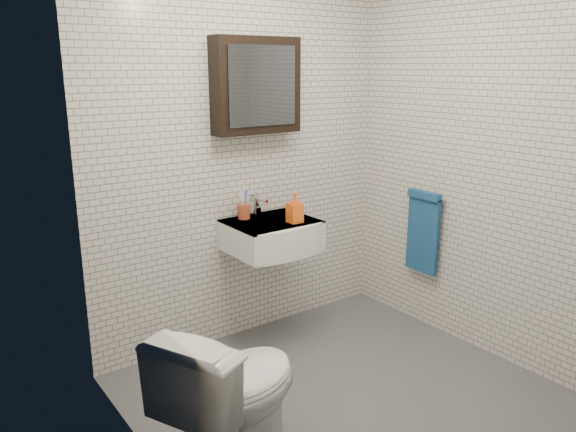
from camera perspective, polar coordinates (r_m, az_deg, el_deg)
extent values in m
cube|color=#4A4D51|center=(3.40, 5.40, -17.39)|extent=(2.20, 2.00, 0.01)
cube|color=silver|center=(3.72, -4.41, 6.12)|extent=(2.20, 0.02, 2.50)
cube|color=silver|center=(2.31, 22.83, -0.56)|extent=(2.20, 0.02, 2.50)
cube|color=silver|center=(2.35, -14.36, 0.47)|extent=(0.02, 2.00, 2.50)
cube|color=silver|center=(3.74, 18.68, 5.44)|extent=(0.02, 2.00, 2.50)
cube|color=white|center=(3.67, -1.73, -1.96)|extent=(0.55, 0.45, 0.20)
cylinder|color=silver|center=(3.66, -1.92, -0.57)|extent=(0.31, 0.31, 0.02)
cylinder|color=silver|center=(3.66, -1.92, -0.45)|extent=(0.04, 0.04, 0.01)
cube|color=white|center=(3.65, -1.74, -0.53)|extent=(0.55, 0.45, 0.01)
cylinder|color=silver|center=(3.77, -3.17, 0.52)|extent=(0.06, 0.06, 0.06)
cylinder|color=silver|center=(3.75, -3.18, 1.41)|extent=(0.03, 0.03, 0.08)
cylinder|color=silver|center=(3.70, -2.68, 1.68)|extent=(0.02, 0.12, 0.02)
cube|color=silver|center=(3.77, -3.44, 2.31)|extent=(0.02, 0.09, 0.01)
cube|color=black|center=(3.64, -3.27, 13.08)|extent=(0.60, 0.14, 0.60)
cube|color=#3F444C|center=(3.58, -2.59, 13.05)|extent=(0.49, 0.01, 0.49)
cylinder|color=silver|center=(3.98, 13.91, 1.91)|extent=(0.02, 0.30, 0.02)
cylinder|color=silver|center=(4.07, 12.71, 2.29)|extent=(0.04, 0.02, 0.02)
cylinder|color=silver|center=(3.91, 15.53, 1.59)|extent=(0.04, 0.02, 0.02)
cube|color=#205C96|center=(4.03, 13.53, -1.85)|extent=(0.03, 0.26, 0.54)
cube|color=#205C96|center=(3.96, 13.69, 2.08)|extent=(0.05, 0.26, 0.05)
cylinder|color=#A14428|center=(3.68, -4.51, 0.47)|extent=(0.09, 0.09, 0.10)
cylinder|color=white|center=(3.65, -4.65, 1.38)|extent=(0.02, 0.03, 0.19)
cylinder|color=#4365D8|center=(3.67, -4.30, 1.30)|extent=(0.01, 0.02, 0.17)
cylinder|color=white|center=(3.68, -4.71, 1.55)|extent=(0.02, 0.04, 0.20)
cylinder|color=#4365D8|center=(3.69, -4.37, 1.44)|extent=(0.02, 0.04, 0.18)
imported|color=orange|center=(3.57, 0.69, 0.82)|extent=(0.09, 0.09, 0.19)
imported|color=white|center=(2.68, -5.47, -17.49)|extent=(0.86, 0.71, 0.77)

